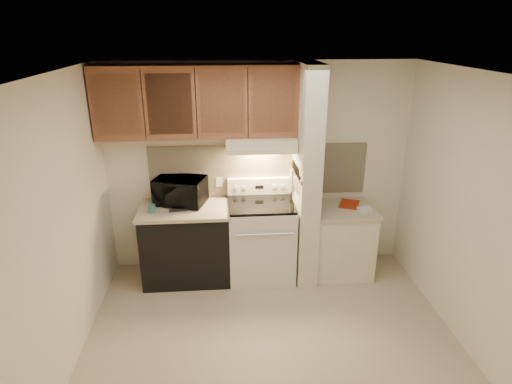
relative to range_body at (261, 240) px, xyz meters
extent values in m
plane|color=#BEAE90|center=(0.00, -1.16, -0.46)|extent=(3.60, 3.60, 0.00)
plane|color=white|center=(0.00, -1.16, 2.04)|extent=(3.60, 3.60, 0.00)
cube|color=white|center=(0.00, 0.34, 0.79)|extent=(3.60, 2.50, 0.02)
cube|color=white|center=(-1.80, -1.16, 0.79)|extent=(0.02, 3.00, 2.50)
cube|color=white|center=(1.80, -1.16, 0.79)|extent=(0.02, 3.00, 2.50)
cube|color=beige|center=(0.00, 0.33, 0.78)|extent=(2.60, 0.02, 0.63)
cube|color=silver|center=(0.00, 0.00, 0.00)|extent=(0.76, 0.65, 0.92)
cube|color=black|center=(0.00, -0.32, 0.04)|extent=(0.50, 0.01, 0.30)
cylinder|color=silver|center=(0.00, -0.35, 0.26)|extent=(0.65, 0.02, 0.02)
cube|color=black|center=(0.00, 0.00, 0.48)|extent=(0.74, 0.64, 0.03)
cube|color=silver|center=(0.00, 0.28, 0.59)|extent=(0.76, 0.08, 0.20)
cube|color=black|center=(0.00, 0.24, 0.59)|extent=(0.10, 0.01, 0.04)
cylinder|color=silver|center=(-0.28, 0.24, 0.59)|extent=(0.05, 0.02, 0.05)
cylinder|color=silver|center=(-0.18, 0.24, 0.59)|extent=(0.05, 0.02, 0.05)
cylinder|color=silver|center=(0.18, 0.24, 0.59)|extent=(0.05, 0.02, 0.05)
cylinder|color=silver|center=(0.28, 0.24, 0.59)|extent=(0.05, 0.02, 0.05)
cube|color=black|center=(-0.88, 0.01, -0.03)|extent=(1.00, 0.63, 0.87)
cube|color=#C5B599|center=(-0.88, 0.01, 0.43)|extent=(1.04, 0.67, 0.04)
cube|color=black|center=(-0.94, -0.07, 0.46)|extent=(0.21, 0.08, 0.01)
cylinder|color=#2D6F66|center=(-1.23, -0.09, 0.50)|extent=(0.11, 0.11, 0.09)
cube|color=beige|center=(-0.48, 0.32, 0.64)|extent=(0.08, 0.01, 0.12)
imported|color=black|center=(-0.93, 0.15, 0.61)|extent=(0.65, 0.53, 0.31)
cube|color=beige|center=(0.51, -0.01, 0.79)|extent=(0.22, 0.70, 2.50)
cube|color=brown|center=(0.39, -0.01, 0.84)|extent=(0.01, 0.70, 0.04)
cube|color=black|center=(0.39, -0.06, 0.86)|extent=(0.02, 0.42, 0.04)
cube|color=silver|center=(0.38, -0.22, 0.76)|extent=(0.01, 0.03, 0.16)
cylinder|color=black|center=(0.38, -0.23, 0.91)|extent=(0.02, 0.02, 0.10)
cube|color=silver|center=(0.38, -0.15, 0.75)|extent=(0.01, 0.04, 0.18)
cylinder|color=black|center=(0.38, -0.13, 0.91)|extent=(0.02, 0.02, 0.10)
cube|color=silver|center=(0.38, -0.06, 0.74)|extent=(0.01, 0.04, 0.20)
cylinder|color=black|center=(0.38, -0.06, 0.91)|extent=(0.02, 0.02, 0.10)
cube|color=silver|center=(0.38, 0.01, 0.76)|extent=(0.01, 0.04, 0.16)
cylinder|color=black|center=(0.38, 0.02, 0.91)|extent=(0.02, 0.02, 0.10)
cube|color=silver|center=(0.38, 0.10, 0.75)|extent=(0.01, 0.04, 0.18)
cylinder|color=black|center=(0.38, 0.11, 0.91)|extent=(0.02, 0.02, 0.10)
cube|color=gray|center=(0.38, 0.17, 0.69)|extent=(0.03, 0.11, 0.26)
cube|color=beige|center=(0.97, -0.01, -0.06)|extent=(0.70, 0.60, 0.81)
cube|color=#C5B599|center=(0.97, -0.01, 0.37)|extent=(0.74, 0.64, 0.04)
cube|color=#A1290D|center=(1.07, 0.09, 0.39)|extent=(0.32, 0.36, 0.01)
cube|color=white|center=(1.19, -0.11, 0.41)|extent=(0.16, 0.12, 0.04)
cube|color=beige|center=(0.00, 0.12, 1.17)|extent=(0.78, 0.44, 0.15)
cube|color=beige|center=(0.00, -0.08, 1.12)|extent=(0.78, 0.04, 0.06)
cube|color=brown|center=(-0.69, 0.17, 1.62)|extent=(2.18, 0.33, 0.77)
cube|color=brown|center=(-1.51, 0.01, 1.62)|extent=(0.46, 0.01, 0.63)
cube|color=black|center=(-1.23, 0.01, 1.62)|extent=(0.01, 0.01, 0.73)
cube|color=brown|center=(-0.96, 0.01, 1.62)|extent=(0.46, 0.01, 0.63)
cube|color=black|center=(-0.69, 0.01, 1.62)|extent=(0.01, 0.01, 0.73)
cube|color=brown|center=(-0.42, 0.01, 1.62)|extent=(0.46, 0.01, 0.63)
cube|color=black|center=(-0.14, 0.01, 1.62)|extent=(0.01, 0.01, 0.73)
cube|color=brown|center=(0.13, 0.01, 1.62)|extent=(0.46, 0.01, 0.63)
camera|label=1|loc=(-0.42, -4.52, 2.38)|focal=30.00mm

